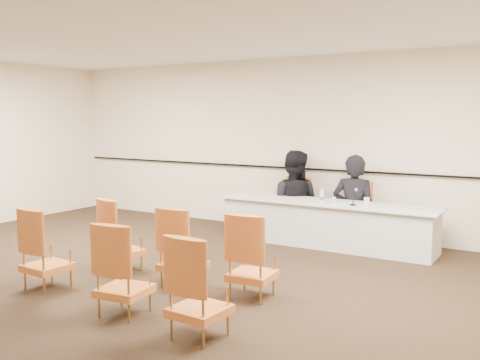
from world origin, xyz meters
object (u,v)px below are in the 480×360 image
Objects in this scene: panelist_second_chair at (293,206)px; aud_chair_back_mid at (124,268)px; water_bottle at (322,195)px; aud_chair_back_left at (47,248)px; coffee_cup at (367,202)px; aud_chair_front_right at (252,255)px; panelist_main_chair at (354,212)px; aud_chair_front_left at (121,235)px; panelist_main at (354,214)px; aud_chair_back_right at (200,286)px; panel_table at (326,224)px; panelist_second at (293,207)px; drinking_glass at (334,200)px; aud_chair_front_mid at (183,247)px; microphone at (353,197)px.

aud_chair_back_mid is (0.24, -4.31, 0.00)m from panelist_second_chair.
panelist_second_chair reaches higher than water_bottle.
aud_chair_back_left is at bearing -105.55° from panelist_second_chair.
coffee_cup is 0.14× the size of aud_chair_back_left.
water_bottle is 0.23× the size of aud_chair_front_right.
aud_chair_front_right is 2.39m from aud_chair_back_left.
panelist_second_chair is 1.00× the size of aud_chair_back_mid.
panelist_main_chair is 3.75m from aud_chair_front_left.
aud_chair_back_right is (0.14, -4.39, 0.04)m from panelist_main.
panelist_second_chair is 4.30m from aud_chair_back_left.
panel_table is 0.98m from panelist_second.
coffee_cup is (1.48, -0.62, 0.27)m from panelist_second_chair.
aud_chair_back_mid is (-0.84, -4.32, 0.04)m from panelist_main.
water_bottle is (-0.05, -0.06, 0.45)m from panel_table.
water_bottle reaches higher than panel_table.
panelist_main reaches higher than aud_chair_back_mid.
coffee_cup is at bearing -8.84° from panel_table.
panelist_main_chair reaches higher than drinking_glass.
aud_chair_front_right is 1.00× the size of aud_chair_back_mid.
aud_chair_front_left is 1.00× the size of aud_chair_back_mid.
aud_chair_back_left is 1.37m from aud_chair_back_mid.
aud_chair_back_right is (0.15, -1.18, 0.00)m from aud_chair_front_right.
panelist_second reaches higher than aud_chair_back_mid.
aud_chair_front_mid is (-0.89, -3.29, 0.04)m from panelist_main.
panelist_main_chair reaches higher than water_bottle.
aud_chair_back_left is (-2.20, -4.16, 0.04)m from panelist_main.
aud_chair_front_right and aud_chair_back_right have the same top height.
panelist_main_chair is 0.73m from microphone.
aud_chair_front_mid is at bearing 36.16° from aud_chair_back_left.
aud_chair_back_right is at bearing -92.27° from microphone.
water_bottle is 0.21m from drinking_glass.
microphone is 2.61m from aud_chair_front_right.
aud_chair_back_mid is at bearing -87.22° from panelist_second_chair.
aud_chair_back_left is (-2.61, -3.54, -0.27)m from coffee_cup.
aud_chair_back_right is (0.39, -3.86, 0.13)m from panel_table.
aud_chair_back_right reaches higher than panel_table.
panelist_main is 19.23× the size of drinking_glass.
aud_chair_back_left and aud_chair_back_right have the same top height.
drinking_glass reaches higher than panel_table.
panelist_main_chair is 0.67m from drinking_glass.
aud_chair_back_left is 1.00× the size of aud_chair_back_right.
panelist_second is 2.03× the size of aud_chair_back_right.
coffee_cup is (0.52, -0.02, 0.02)m from drinking_glass.
aud_chair_back_right is (1.03, -1.09, 0.00)m from aud_chair_front_mid.
panelist_second is at bearing 108.13° from aud_chair_back_right.
panelist_second_chair is at bearing 89.25° from aud_chair_front_left.
aud_chair_back_mid is at bearing -101.31° from panelist_main_chair.
panelist_main reaches higher than microphone.
aud_chair_back_right is (2.34, -0.23, 0.00)m from aud_chair_back_left.
aud_chair_front_left reaches higher than microphone.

